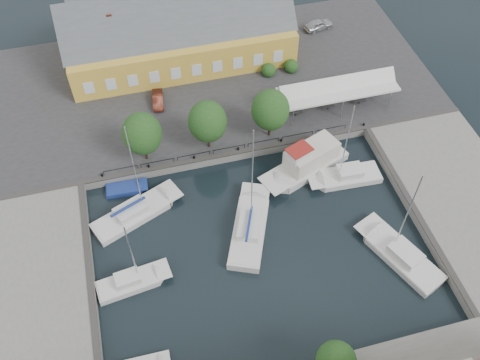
# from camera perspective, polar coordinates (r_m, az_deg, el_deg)

# --- Properties ---
(ground) EXTENTS (140.00, 140.00, 0.00)m
(ground) POSITION_cam_1_polar(r_m,az_deg,el_deg) (53.85, 1.64, -5.79)
(ground) COLOR black
(ground) RESTS_ON ground
(north_quay) EXTENTS (56.00, 26.00, 1.00)m
(north_quay) POSITION_cam_1_polar(r_m,az_deg,el_deg) (68.48, -3.69, 10.16)
(north_quay) COLOR #2D2D30
(north_quay) RESTS_ON ground
(west_quay) EXTENTS (12.00, 24.00, 1.00)m
(west_quay) POSITION_cam_1_polar(r_m,az_deg,el_deg) (53.21, -21.68, -11.88)
(west_quay) COLOR slate
(west_quay) RESTS_ON ground
(east_quay) EXTENTS (12.00, 24.00, 1.00)m
(east_quay) POSITION_cam_1_polar(r_m,az_deg,el_deg) (60.24, 22.78, -2.17)
(east_quay) COLOR slate
(east_quay) RESTS_ON ground
(quay_edge_fittings) EXTENTS (56.00, 24.72, 0.40)m
(quay_edge_fittings) POSITION_cam_1_polar(r_m,az_deg,el_deg) (55.66, 0.35, -1.24)
(quay_edge_fittings) COLOR #383533
(quay_edge_fittings) RESTS_ON north_quay
(warehouse) EXTENTS (28.56, 14.00, 9.55)m
(warehouse) POSITION_cam_1_polar(r_m,az_deg,el_deg) (69.97, -6.98, 14.96)
(warehouse) COLOR gold
(warehouse) RESTS_ON north_quay
(tent_canopy) EXTENTS (14.00, 4.00, 2.83)m
(tent_canopy) POSITION_cam_1_polar(r_m,az_deg,el_deg) (63.77, 10.41, 9.48)
(tent_canopy) COLOR silver
(tent_canopy) RESTS_ON north_quay
(quay_trees) EXTENTS (18.20, 4.20, 6.30)m
(quay_trees) POSITION_cam_1_polar(r_m,az_deg,el_deg) (57.26, -3.49, 6.25)
(quay_trees) COLOR black
(quay_trees) RESTS_ON north_quay
(car_silver) EXTENTS (4.33, 2.41, 1.39)m
(car_silver) POSITION_cam_1_polar(r_m,az_deg,el_deg) (77.17, 8.38, 16.09)
(car_silver) COLOR #B7B9C0
(car_silver) RESTS_ON north_quay
(car_red) EXTENTS (1.65, 3.68, 1.17)m
(car_red) POSITION_cam_1_polar(r_m,az_deg,el_deg) (65.33, -8.76, 8.48)
(car_red) COLOR #4F1C12
(car_red) RESTS_ON north_quay
(center_sailboat) EXTENTS (6.80, 10.53, 13.93)m
(center_sailboat) POSITION_cam_1_polar(r_m,az_deg,el_deg) (53.76, 1.04, -5.22)
(center_sailboat) COLOR silver
(center_sailboat) RESTS_ON ground
(trawler) EXTENTS (10.86, 6.70, 5.00)m
(trawler) POSITION_cam_1_polar(r_m,az_deg,el_deg) (58.66, 7.15, 1.77)
(trawler) COLOR silver
(trawler) RESTS_ON ground
(east_boat_a) EXTENTS (8.22, 3.12, 11.45)m
(east_boat_a) POSITION_cam_1_polar(r_m,az_deg,el_deg) (59.04, 11.20, 0.28)
(east_boat_a) COLOR silver
(east_boat_a) RESTS_ON ground
(east_boat_c) EXTENTS (6.40, 9.87, 12.07)m
(east_boat_c) POSITION_cam_1_polar(r_m,az_deg,el_deg) (54.43, 16.72, -7.76)
(east_boat_c) COLOR silver
(east_boat_c) RESTS_ON ground
(west_boat_a) EXTENTS (9.99, 6.35, 12.81)m
(west_boat_a) POSITION_cam_1_polar(r_m,az_deg,el_deg) (55.97, -11.09, -3.55)
(west_boat_a) COLOR silver
(west_boat_a) RESTS_ON ground
(west_boat_c) EXTENTS (7.22, 3.12, 9.68)m
(west_boat_c) POSITION_cam_1_polar(r_m,az_deg,el_deg) (51.72, -11.43, -10.69)
(west_boat_c) COLOR silver
(west_boat_c) RESTS_ON ground
(launch_nw) EXTENTS (4.57, 2.02, 0.88)m
(launch_nw) POSITION_cam_1_polar(r_m,az_deg,el_deg) (58.37, -12.04, -0.98)
(launch_nw) COLOR navy
(launch_nw) RESTS_ON ground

